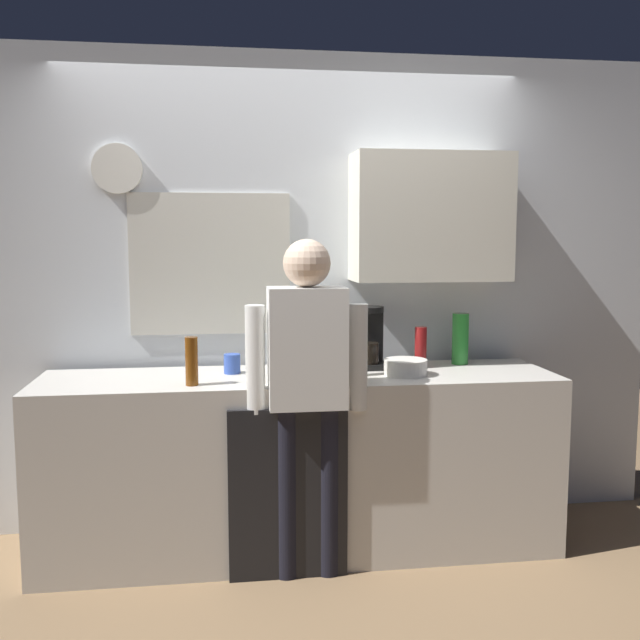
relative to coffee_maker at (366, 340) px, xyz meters
The scene contains 14 objects.
ground_plane 1.22m from the coffee_maker, 128.72° to the right, with size 8.00×8.00×0.00m, color #8C6D4C.
kitchen_counter 0.73m from the coffee_maker, 155.60° to the right, with size 2.61×0.64×0.91m, color beige.
dishwasher_panel 0.95m from the coffee_maker, 133.11° to the right, with size 0.56×0.02×0.82m, color black.
back_wall_assembly 0.48m from the coffee_maker, 141.47° to the left, with size 4.21×0.42×2.60m.
coffee_maker is the anchor object (origin of this frame).
bottle_amber_beer 0.98m from the coffee_maker, 158.97° to the right, with size 0.06×0.06×0.23m, color brown.
bottle_clear_soda 0.53m from the coffee_maker, ahead, with size 0.09×0.09×0.28m, color #2D8C33.
bottle_dark_sauce 0.49m from the coffee_maker, 121.85° to the right, with size 0.06×0.06×0.18m, color black.
bottle_olive_oil 0.25m from the coffee_maker, 113.42° to the right, with size 0.06×0.06×0.25m, color olive.
bottle_red_vinegar 0.29m from the coffee_maker, 11.01° to the right, with size 0.06×0.06×0.22m, color maroon.
cup_blue_mug 0.73m from the coffee_maker, behind, with size 0.08×0.08×0.10m, color #3351B2.
mixing_bowl 0.31m from the coffee_maker, 58.03° to the right, with size 0.22×0.22×0.08m, color white.
potted_plant 0.56m from the coffee_maker, 146.14° to the right, with size 0.15×0.15×0.23m.
person_at_sink 0.61m from the coffee_maker, 128.72° to the right, with size 0.57×0.22×1.60m.
Camera 1 is at (-0.39, -3.25, 1.61)m, focal length 40.17 mm.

